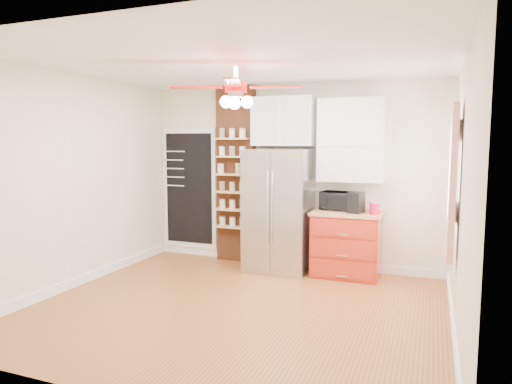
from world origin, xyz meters
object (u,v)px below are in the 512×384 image
at_px(red_cabinet, 347,244).
at_px(pantry_jar_oats, 221,169).
at_px(coffee_maker, 356,203).
at_px(toaster_oven, 338,201).
at_px(ceiling_fan, 236,88).
at_px(canister_left, 374,209).
at_px(fridge, 279,210).

distance_m(red_cabinet, pantry_jar_oats, 2.20).
bearing_deg(pantry_jar_oats, coffee_maker, -4.67).
height_order(red_cabinet, pantry_jar_oats, pantry_jar_oats).
xyz_separation_m(toaster_oven, coffee_maker, (0.28, -0.18, 0.01)).
relative_size(ceiling_fan, coffee_maker, 4.95).
height_order(toaster_oven, canister_left, toaster_oven).
xyz_separation_m(fridge, toaster_oven, (0.82, 0.15, 0.15)).
height_order(ceiling_fan, toaster_oven, ceiling_fan).
bearing_deg(toaster_oven, canister_left, -14.94).
distance_m(fridge, pantry_jar_oats, 1.15).
height_order(ceiling_fan, coffee_maker, ceiling_fan).
height_order(toaster_oven, coffee_maker, coffee_maker).
xyz_separation_m(coffee_maker, pantry_jar_oats, (-2.09, 0.17, 0.40)).
bearing_deg(red_cabinet, pantry_jar_oats, 177.30).
height_order(red_cabinet, ceiling_fan, ceiling_fan).
relative_size(fridge, red_cabinet, 1.86).
distance_m(fridge, toaster_oven, 0.85).
xyz_separation_m(ceiling_fan, toaster_oven, (0.77, 1.78, -1.39)).
bearing_deg(canister_left, toaster_oven, 156.24).
bearing_deg(coffee_maker, ceiling_fan, -108.55).
bearing_deg(pantry_jar_oats, red_cabinet, -2.70).
relative_size(toaster_oven, coffee_maker, 1.66).
relative_size(toaster_oven, pantry_jar_oats, 3.39).
bearing_deg(red_cabinet, canister_left, -18.57).
xyz_separation_m(red_cabinet, toaster_oven, (-0.15, 0.10, 0.58)).
xyz_separation_m(fridge, ceiling_fan, (0.05, -1.63, 1.55)).
height_order(fridge, canister_left, fridge).
distance_m(red_cabinet, toaster_oven, 0.60).
relative_size(fridge, pantry_jar_oats, 12.66).
xyz_separation_m(canister_left, pantry_jar_oats, (-2.33, 0.22, 0.47)).
distance_m(toaster_oven, pantry_jar_oats, 1.86).
bearing_deg(canister_left, red_cabinet, 161.43).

